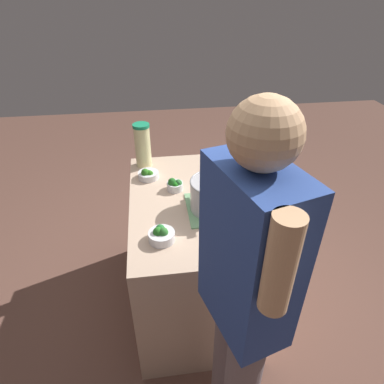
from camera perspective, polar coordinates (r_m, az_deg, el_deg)
ground_plane at (r=2.54m, az=-0.00°, el=-17.28°), size 8.00×8.00×0.00m
counter_slab at (r=2.22m, az=-0.00°, el=-10.30°), size 1.14×0.74×0.85m
dish_cloth at (r=1.88m, az=3.72°, el=-2.79°), size 0.33×0.30×0.01m
cooking_pot at (r=1.82m, az=3.83°, el=-0.37°), size 0.34×0.27×0.18m
lemonade_pitcher at (r=2.26m, az=-8.52°, el=7.96°), size 0.11×0.11×0.30m
broccoli_bowl_front at (r=1.66m, az=-5.34°, el=-7.36°), size 0.13×0.13×0.08m
broccoli_bowl_center at (r=2.02m, az=-2.97°, el=1.20°), size 0.10×0.10×0.08m
broccoli_bowl_back at (r=2.16m, az=-7.60°, el=3.01°), size 0.13×0.13×0.08m
person_cook at (r=1.28m, az=8.72°, el=-18.83°), size 0.50×0.28×1.73m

